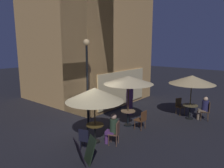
% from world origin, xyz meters
% --- Properties ---
extents(ground_plane, '(60.00, 60.00, 0.00)m').
position_xyz_m(ground_plane, '(0.00, 0.00, 0.00)').
color(ground_plane, black).
extents(cafe_building, '(6.64, 7.41, 9.78)m').
position_xyz_m(cafe_building, '(3.47, 3.47, 4.89)').
color(cafe_building, tan).
rests_on(cafe_building, ground).
extents(street_lamp_near_corner, '(0.28, 0.28, 4.15)m').
position_xyz_m(street_lamp_near_corner, '(0.42, 0.19, 2.71)').
color(street_lamp_near_corner, black).
rests_on(street_lamp_near_corner, ground).
extents(menu_sandwich_board, '(0.81, 0.77, 0.87)m').
position_xyz_m(menu_sandwich_board, '(-1.76, -1.89, 0.45)').
color(menu_sandwich_board, black).
rests_on(menu_sandwich_board, ground).
extents(cafe_table_0, '(0.71, 0.71, 0.75)m').
position_xyz_m(cafe_table_0, '(1.89, -1.07, 0.54)').
color(cafe_table_0, black).
rests_on(cafe_table_0, ground).
extents(cafe_table_1, '(0.80, 0.80, 0.76)m').
position_xyz_m(cafe_table_1, '(4.78, -3.07, 0.57)').
color(cafe_table_1, black).
rests_on(cafe_table_1, ground).
extents(cafe_table_2, '(0.72, 0.72, 0.75)m').
position_xyz_m(cafe_table_2, '(-0.41, -1.06, 0.54)').
color(cafe_table_2, black).
rests_on(cafe_table_2, ground).
extents(patio_umbrella_0, '(2.36, 2.36, 2.46)m').
position_xyz_m(patio_umbrella_0, '(1.89, -1.07, 2.26)').
color(patio_umbrella_0, black).
rests_on(patio_umbrella_0, ground).
extents(patio_umbrella_1, '(2.35, 2.35, 2.35)m').
position_xyz_m(patio_umbrella_1, '(4.78, -3.07, 2.12)').
color(patio_umbrella_1, black).
rests_on(patio_umbrella_1, ground).
extents(patio_umbrella_2, '(2.29, 2.29, 2.26)m').
position_xyz_m(patio_umbrella_2, '(-0.41, -1.06, 1.98)').
color(patio_umbrella_2, black).
rests_on(patio_umbrella_2, ground).
extents(cafe_chair_0, '(0.44, 0.44, 0.90)m').
position_xyz_m(cafe_chair_0, '(1.88, -1.86, 0.54)').
color(cafe_chair_0, brown).
rests_on(cafe_chair_0, ground).
extents(cafe_chair_1, '(0.53, 0.53, 0.93)m').
position_xyz_m(cafe_chair_1, '(5.12, -2.37, 0.55)').
color(cafe_chair_1, brown).
rests_on(cafe_chair_1, ground).
extents(cafe_chair_2, '(0.55, 0.55, 1.01)m').
position_xyz_m(cafe_chair_2, '(5.06, -3.86, 0.60)').
color(cafe_chair_2, '#503826').
rests_on(cafe_chair_2, ground).
extents(cafe_chair_3, '(0.49, 0.49, 0.89)m').
position_xyz_m(cafe_chair_3, '(-1.21, -1.31, 0.54)').
color(cafe_chair_3, black).
rests_on(cafe_chair_3, ground).
extents(cafe_chair_4, '(0.50, 0.50, 0.95)m').
position_xyz_m(cafe_chair_4, '(-0.08, -1.86, 0.56)').
color(cafe_chair_4, brown).
rests_on(cafe_chair_4, ground).
extents(patron_seated_0, '(0.44, 0.53, 1.27)m').
position_xyz_m(patron_seated_0, '(5.01, -3.72, 0.72)').
color(patron_seated_0, '#846D56').
rests_on(patron_seated_0, ground).
extents(patron_seated_1, '(0.42, 0.50, 1.28)m').
position_xyz_m(patron_seated_1, '(-0.13, -1.73, 0.72)').
color(patron_seated_1, '#58306C').
rests_on(patron_seated_1, ground).
extents(patron_standing_2, '(0.38, 0.38, 1.79)m').
position_xyz_m(patron_standing_2, '(3.37, -0.16, 0.90)').
color(patron_standing_2, '#58355C').
rests_on(patron_standing_2, ground).
extents(patron_standing_3, '(0.32, 0.32, 1.82)m').
position_xyz_m(patron_standing_3, '(4.13, 0.30, 0.92)').
color(patron_standing_3, black).
rests_on(patron_standing_3, ground).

